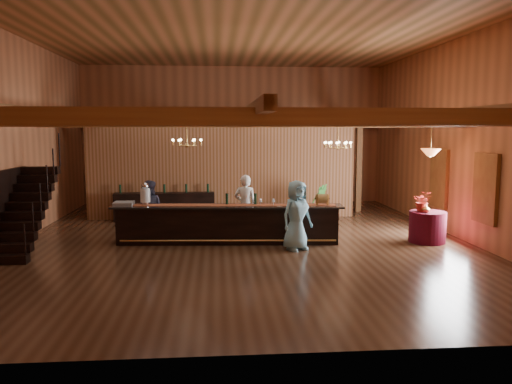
{
  "coord_description": "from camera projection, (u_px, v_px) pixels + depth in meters",
  "views": [
    {
      "loc": [
        -0.7,
        -13.34,
        3.0
      ],
      "look_at": [
        0.43,
        0.78,
        1.22
      ],
      "focal_mm": 35.0,
      "sensor_mm": 36.0,
      "label": 1
    }
  ],
  "objects": [
    {
      "name": "bar_bottle_0",
      "position": [
        227.0,
        199.0,
        13.24
      ],
      "size": [
        0.07,
        0.07,
        0.3
      ],
      "primitive_type": "cylinder",
      "color": "black",
      "rests_on": "tasting_bar"
    },
    {
      "name": "wall_right",
      "position": [
        459.0,
        138.0,
        13.75
      ],
      "size": [
        0.1,
        14.0,
        5.5
      ],
      "primitive_type": "cube",
      "color": "#B56A40",
      "rests_on": "floor"
    },
    {
      "name": "bar_bottle_1",
      "position": [
        255.0,
        199.0,
        13.25
      ],
      "size": [
        0.07,
        0.07,
        0.3
      ],
      "primitive_type": "cylinder",
      "color": "black",
      "rests_on": "tasting_bar"
    },
    {
      "name": "tasting_bar",
      "position": [
        228.0,
        224.0,
        13.21
      ],
      "size": [
        6.11,
        1.19,
        1.02
      ],
      "rotation": [
        0.0,
        0.0,
        -0.07
      ],
      "color": "black",
      "rests_on": "floor"
    },
    {
      "name": "pendant_lamp",
      "position": [
        431.0,
        152.0,
        13.05
      ],
      "size": [
        0.52,
        0.52,
        0.9
      ],
      "color": "#C49147",
      "rests_on": "beam_grid"
    },
    {
      "name": "glass_rack_tray",
      "position": [
        124.0,
        204.0,
        13.07
      ],
      "size": [
        0.5,
        0.5,
        0.1
      ],
      "primitive_type": "cube",
      "color": "gray",
      "rests_on": "tasting_bar"
    },
    {
      "name": "backroom_boxes",
      "position": [
        227.0,
        195.0,
        18.97
      ],
      "size": [
        4.1,
        0.6,
        1.1
      ],
      "color": "black",
      "rests_on": "floor"
    },
    {
      "name": "wall_left",
      "position": [
        9.0,
        139.0,
        12.8
      ],
      "size": [
        0.1,
        14.0,
        5.5
      ],
      "primitive_type": "cube",
      "color": "#B56A40",
      "rests_on": "floor"
    },
    {
      "name": "backbar_shelf",
      "position": [
        165.0,
        206.0,
        16.56
      ],
      "size": [
        3.29,
        0.69,
        0.92
      ],
      "primitive_type": "cube",
      "rotation": [
        0.0,
        0.0,
        0.05
      ],
      "color": "black",
      "rests_on": "floor"
    },
    {
      "name": "chandelier_right",
      "position": [
        338.0,
        144.0,
        14.47
      ],
      "size": [
        0.8,
        0.8,
        0.79
      ],
      "color": "#C49147",
      "rests_on": "beam_grid"
    },
    {
      "name": "beam_grid",
      "position": [
        241.0,
        121.0,
        13.72
      ],
      "size": [
        11.9,
        13.9,
        0.39
      ],
      "color": "olive",
      "rests_on": "wall_left"
    },
    {
      "name": "raffle_drum",
      "position": [
        322.0,
        199.0,
        13.1
      ],
      "size": [
        0.34,
        0.24,
        0.3
      ],
      "color": "olive",
      "rests_on": "tasting_bar"
    },
    {
      "name": "chandelier_left",
      "position": [
        187.0,
        142.0,
        13.69
      ],
      "size": [
        0.8,
        0.8,
        0.7
      ],
      "color": "#C49147",
      "rests_on": "beam_grid"
    },
    {
      "name": "ceiling",
      "position": [
        242.0,
        32.0,
        12.93
      ],
      "size": [
        14.0,
        14.0,
        0.0
      ],
      "primitive_type": "plane",
      "rotation": [
        3.14,
        0.0,
        0.0
      ],
      "color": "#AA6339",
      "rests_on": "wall_back"
    },
    {
      "name": "floor",
      "position": [
        243.0,
        240.0,
        13.62
      ],
      "size": [
        14.0,
        14.0,
        0.0
      ],
      "primitive_type": "plane",
      "color": "#4B301F",
      "rests_on": "ground"
    },
    {
      "name": "beverage_dispenser",
      "position": [
        145.0,
        194.0,
        13.14
      ],
      "size": [
        0.26,
        0.26,
        0.6
      ],
      "color": "silver",
      "rests_on": "tasting_bar"
    },
    {
      "name": "window_right_back",
      "position": [
        439.0,
        178.0,
        14.89
      ],
      "size": [
        0.12,
        1.05,
        1.75
      ],
      "primitive_type": "cube",
      "color": "white",
      "rests_on": "wall_right"
    },
    {
      "name": "partition_wall",
      "position": [
        222.0,
        173.0,
        16.85
      ],
      "size": [
        9.0,
        0.18,
        3.1
      ],
      "primitive_type": "cube",
      "color": "brown",
      "rests_on": "floor"
    },
    {
      "name": "support_posts",
      "position": [
        243.0,
        184.0,
        12.93
      ],
      "size": [
        9.2,
        10.2,
        3.2
      ],
      "color": "olive",
      "rests_on": "floor"
    },
    {
      "name": "guest",
      "position": [
        297.0,
        215.0,
        12.4
      ],
      "size": [
        1.02,
        0.9,
        1.75
      ],
      "primitive_type": "imported",
      "rotation": [
        0.0,
        0.0,
        0.51
      ],
      "color": "#85C4D7",
      "rests_on": "floor"
    },
    {
      "name": "table_vase",
      "position": [
        426.0,
        206.0,
        13.08
      ],
      "size": [
        0.18,
        0.18,
        0.33
      ],
      "primitive_type": "imported",
      "rotation": [
        0.0,
        0.0,
        0.09
      ],
      "color": "#C49147",
      "rests_on": "round_table"
    },
    {
      "name": "wall_front",
      "position": [
        271.0,
        149.0,
        6.35
      ],
      "size": [
        12.0,
        0.1,
        5.5
      ],
      "primitive_type": "cube",
      "color": "#B56A40",
      "rests_on": "floor"
    },
    {
      "name": "round_table",
      "position": [
        427.0,
        227.0,
        13.3
      ],
      "size": [
        0.96,
        0.96,
        0.83
      ],
      "primitive_type": "cylinder",
      "color": "#4D0513",
      "rests_on": "floor"
    },
    {
      "name": "staff_second",
      "position": [
        149.0,
        209.0,
        13.81
      ],
      "size": [
        0.83,
        0.67,
        1.61
      ],
      "primitive_type": "imported",
      "rotation": [
        0.0,
        0.0,
        3.05
      ],
      "color": "#2C2B3B",
      "rests_on": "floor"
    },
    {
      "name": "bartender",
      "position": [
        245.0,
        206.0,
        14.02
      ],
      "size": [
        0.71,
        0.55,
        1.74
      ],
      "primitive_type": "imported",
      "rotation": [
        0.0,
        0.0,
        2.92
      ],
      "color": "white",
      "rests_on": "floor"
    },
    {
      "name": "table_flowers",
      "position": [
        423.0,
        201.0,
        13.28
      ],
      "size": [
        0.62,
        0.58,
        0.55
      ],
      "primitive_type": "imported",
      "rotation": [
        0.0,
        0.0,
        -0.38
      ],
      "color": "#B42419",
      "rests_on": "round_table"
    },
    {
      "name": "window_right_front",
      "position": [
        486.0,
        188.0,
        12.31
      ],
      "size": [
        0.12,
        1.05,
        1.75
      ],
      "primitive_type": "cube",
      "color": "white",
      "rests_on": "wall_right"
    },
    {
      "name": "floor_plant",
      "position": [
        317.0,
        203.0,
        16.07
      ],
      "size": [
        0.83,
        0.74,
        1.27
      ],
      "primitive_type": "imported",
      "rotation": [
        0.0,
        0.0,
        0.28
      ],
      "color": "#2C6D27",
      "rests_on": "floor"
    },
    {
      "name": "wall_back",
      "position": [
        233.0,
        136.0,
        20.2
      ],
      "size": [
        12.0,
        0.1,
        5.5
      ],
      "primitive_type": "cube",
      "color": "#B56A40",
      "rests_on": "floor"
    },
    {
      "name": "staircase",
      "position": [
        24.0,
        211.0,
        12.33
      ],
      "size": [
        1.0,
        2.8,
        2.0
      ],
      "color": "black",
      "rests_on": "floor"
    }
  ]
}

